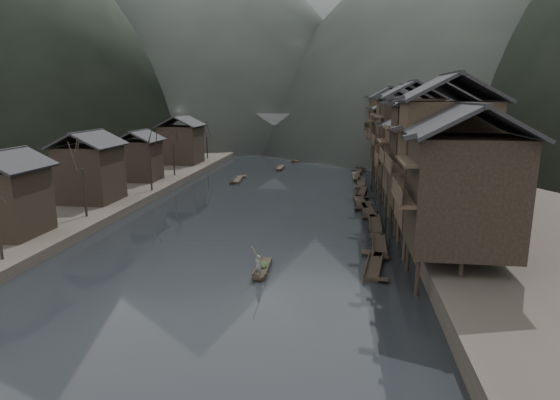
# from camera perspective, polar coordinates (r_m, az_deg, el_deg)

# --- Properties ---
(water) EXTENTS (300.00, 300.00, 0.00)m
(water) POSITION_cam_1_polar(r_m,az_deg,el_deg) (43.92, -4.48, -4.96)
(water) COLOR black
(water) RESTS_ON ground
(right_bank) EXTENTS (40.00, 200.00, 1.80)m
(right_bank) POSITION_cam_1_polar(r_m,az_deg,el_deg) (85.85, 25.32, 3.16)
(right_bank) COLOR #2D2823
(right_bank) RESTS_ON ground
(left_bank) EXTENTS (40.00, 200.00, 1.20)m
(left_bank) POSITION_cam_1_polar(r_m,az_deg,el_deg) (92.95, -20.65, 4.02)
(left_bank) COLOR #2D2823
(left_bank) RESTS_ON ground
(stilt_houses) EXTENTS (9.00, 67.60, 15.25)m
(stilt_houses) POSITION_cam_1_polar(r_m,az_deg,el_deg) (61.11, 15.67, 8.12)
(stilt_houses) COLOR black
(stilt_houses) RESTS_ON ground
(left_houses) EXTENTS (8.10, 53.20, 8.73)m
(left_houses) POSITION_cam_1_polar(r_m,az_deg,el_deg) (68.19, -18.04, 5.64)
(left_houses) COLOR black
(left_houses) RESTS_ON left_bank
(bare_trees) EXTENTS (3.71, 62.49, 7.43)m
(bare_trees) POSITION_cam_1_polar(r_m,az_deg,el_deg) (63.75, -16.47, 5.96)
(bare_trees) COLOR black
(bare_trees) RESTS_ON left_bank
(moored_sampans) EXTENTS (2.94, 66.97, 0.47)m
(moored_sampans) POSITION_cam_1_polar(r_m,az_deg,el_deg) (66.55, 10.03, 1.15)
(moored_sampans) COLOR black
(moored_sampans) RESTS_ON water
(midriver_boats) EXTENTS (9.55, 43.85, 0.45)m
(midriver_boats) POSITION_cam_1_polar(r_m,az_deg,el_deg) (91.94, -0.86, 4.49)
(midriver_boats) COLOR black
(midriver_boats) RESTS_ON water
(stone_bridge) EXTENTS (40.00, 6.00, 9.00)m
(stone_bridge) POSITION_cam_1_polar(r_m,az_deg,el_deg) (113.54, 3.22, 8.52)
(stone_bridge) COLOR #4C4C4F
(stone_bridge) RESTS_ON ground
(hero_sampan) EXTENTS (1.01, 4.42, 0.43)m
(hero_sampan) POSITION_cam_1_polar(r_m,az_deg,el_deg) (36.42, -2.14, -8.36)
(hero_sampan) COLOR black
(hero_sampan) RESTS_ON water
(cargo_heap) EXTENTS (0.97, 1.27, 0.58)m
(cargo_heap) POSITION_cam_1_polar(r_m,az_deg,el_deg) (36.42, -2.08, -7.49)
(cargo_heap) COLOR black
(cargo_heap) RESTS_ON hero_sampan
(boatman) EXTENTS (0.69, 0.55, 1.64)m
(boatman) POSITION_cam_1_polar(r_m,az_deg,el_deg) (34.64, -2.65, -7.65)
(boatman) COLOR #5C5C5E
(boatman) RESTS_ON hero_sampan
(bamboo_pole) EXTENTS (0.99, 2.18, 3.04)m
(bamboo_pole) POSITION_cam_1_polar(r_m,az_deg,el_deg) (33.86, -2.35, -3.95)
(bamboo_pole) COLOR #8C7A51
(bamboo_pole) RESTS_ON boatman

